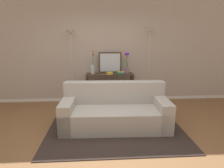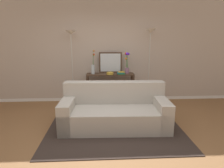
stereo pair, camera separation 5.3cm
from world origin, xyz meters
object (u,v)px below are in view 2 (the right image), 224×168
Objects in this scene: vase_tall_flowers at (93,66)px; floor_lamp_left at (71,47)px; floor_lamp_right at (150,46)px; wall_mirror at (110,63)px; fruit_bowl at (110,73)px; book_row_under_console at (99,102)px; vase_short_flowers at (127,62)px; book_stack at (121,73)px; console_table at (110,83)px; couch at (115,112)px.

floor_lamp_left is at bearing -176.07° from vase_tall_flowers.
floor_lamp_right is at bearing -1.43° from vase_tall_flowers.
wall_mirror is (-1.03, 0.19, -0.45)m from floor_lamp_right.
fruit_bowl reaches higher than book_row_under_console.
fruit_bowl is (0.44, -0.11, -0.17)m from vase_tall_flowers.
vase_short_flowers reaches higher than book_row_under_console.
fruit_bowl is at bearing -95.51° from wall_mirror.
book_stack is (-0.76, -0.07, -0.70)m from floor_lamp_right.
console_table is at bearing 85.11° from fruit_bowl.
console_table is 0.61m from book_row_under_console.
floor_lamp_left is at bearing -169.18° from wall_mirror.
floor_lamp_left is (-1.02, 1.39, 1.23)m from couch.
vase_tall_flowers is at bearing 172.05° from book_stack.
book_row_under_console is (-0.31, 0.00, -0.52)m from console_table.
book_row_under_console is (-1.35, 0.04, -1.52)m from floor_lamp_right.
wall_mirror is (1.01, 0.19, -0.42)m from floor_lamp_left.
wall_mirror is at bearing 136.01° from book_stack.
vase_short_flowers reaches higher than console_table.
vase_short_flowers is 0.55m from fruit_bowl.
vase_tall_flowers is 1.12× the size of vase_short_flowers.
floor_lamp_left is at bearing 126.45° from couch.
couch is 2.13m from floor_lamp_right.
fruit_bowl is at bearing -178.50° from book_stack.
vase_tall_flowers reaches higher than console_table.
floor_lamp_left is 2.04m from floor_lamp_right.
vase_short_flowers reaches higher than couch.
wall_mirror is 0.37m from fruit_bowl.
vase_short_flowers is 2.69× the size of book_stack.
book_stack is (-0.17, -0.13, -0.26)m from vase_short_flowers.
couch is 1.09× the size of floor_lamp_left.
book_stack is 1.02m from book_row_under_console.
wall_mirror is 0.45m from book_stack.
wall_mirror is 2.94× the size of book_stack.
book_row_under_console is at bearing 103.15° from couch.
floor_lamp_right is (1.04, -0.04, 1.00)m from console_table.
vase_short_flowers is at bearing 73.62° from couch.
console_table is 2.97× the size of book_row_under_console.
fruit_bowl is at bearing -4.27° from floor_lamp_left.
book_row_under_console is (-0.30, 0.11, -0.82)m from fruit_bowl.
wall_mirror is (0.02, 0.15, 0.55)m from console_table.
book_row_under_console is (-0.59, 0.11, -0.82)m from book_stack.
book_stack is (1.28, -0.07, -0.67)m from floor_lamp_left.
console_table is 1.44m from floor_lamp_right.
floor_lamp_right reaches higher than vase_tall_flowers.
book_row_under_console is at bearing 1.43° from vase_tall_flowers.
console_table reaches higher than book_row_under_console.
couch is 12.04× the size of fruit_bowl.
wall_mirror is 0.50m from vase_tall_flowers.
couch is at bearing -88.95° from console_table.
floor_lamp_left reaches higher than book_row_under_console.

